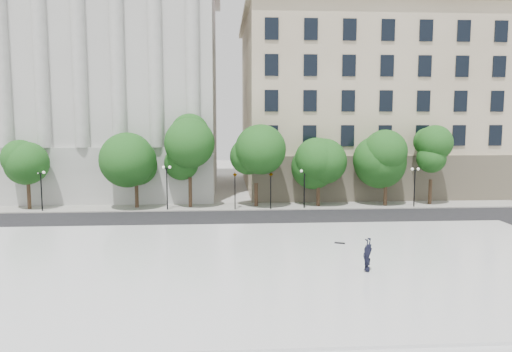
{
  "coord_description": "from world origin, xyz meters",
  "views": [
    {
      "loc": [
        -0.92,
        -25.53,
        8.98
      ],
      "look_at": [
        1.38,
        10.0,
        4.8
      ],
      "focal_mm": 35.0,
      "sensor_mm": 36.0,
      "label": 1
    }
  ],
  "objects_px": {
    "person_lying": "(367,267)",
    "traffic_light_west": "(235,172)",
    "traffic_light_east": "(271,173)",
    "skateboard": "(340,243)"
  },
  "relations": [
    {
      "from": "person_lying",
      "to": "traffic_light_west",
      "type": "bearing_deg",
      "value": 63.15
    },
    {
      "from": "traffic_light_east",
      "to": "traffic_light_west",
      "type": "bearing_deg",
      "value": 180.0
    },
    {
      "from": "traffic_light_west",
      "to": "traffic_light_east",
      "type": "height_order",
      "value": "traffic_light_west"
    },
    {
      "from": "traffic_light_west",
      "to": "person_lying",
      "type": "bearing_deg",
      "value": -72.2
    },
    {
      "from": "traffic_light_west",
      "to": "skateboard",
      "type": "bearing_deg",
      "value": -65.75
    },
    {
      "from": "traffic_light_west",
      "to": "traffic_light_east",
      "type": "distance_m",
      "value": 3.48
    },
    {
      "from": "traffic_light_west",
      "to": "person_lying",
      "type": "distance_m",
      "value": 22.62
    },
    {
      "from": "traffic_light_east",
      "to": "skateboard",
      "type": "height_order",
      "value": "traffic_light_east"
    },
    {
      "from": "traffic_light_east",
      "to": "person_lying",
      "type": "relative_size",
      "value": 2.22
    },
    {
      "from": "traffic_light_west",
      "to": "skateboard",
      "type": "height_order",
      "value": "traffic_light_west"
    }
  ]
}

